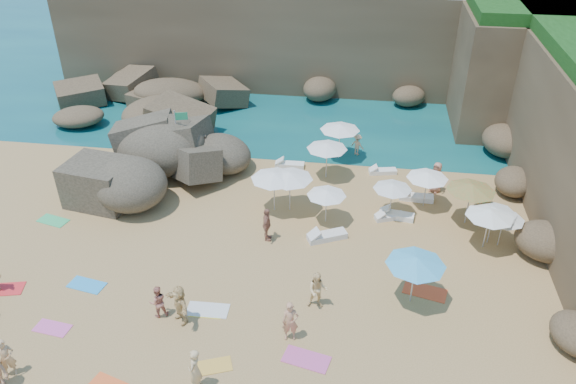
# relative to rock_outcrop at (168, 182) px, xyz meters

# --- Properties ---
(ground) EXTENTS (120.00, 120.00, 0.00)m
(ground) POSITION_rel_rock_outcrop_xyz_m (5.85, -6.33, 0.00)
(ground) COLOR tan
(ground) RESTS_ON ground
(seawater) EXTENTS (120.00, 120.00, 0.00)m
(seawater) POSITION_rel_rock_outcrop_xyz_m (5.85, 23.67, 0.00)
(seawater) COLOR #0C4751
(seawater) RESTS_ON ground
(cliff_back) EXTENTS (44.00, 8.00, 8.00)m
(cliff_back) POSITION_rel_rock_outcrop_xyz_m (7.85, 18.67, 4.00)
(cliff_back) COLOR brown
(cliff_back) RESTS_ON ground
(cliff_corner) EXTENTS (10.00, 12.00, 8.00)m
(cliff_corner) POSITION_rel_rock_outcrop_xyz_m (22.85, 13.67, 4.00)
(cliff_corner) COLOR brown
(cliff_corner) RESTS_ON ground
(rock_promontory) EXTENTS (12.00, 7.00, 2.00)m
(rock_promontory) POSITION_rel_rock_outcrop_xyz_m (-5.15, 9.67, 0.00)
(rock_promontory) COLOR brown
(rock_promontory) RESTS_ON ground
(marina_masts) EXTENTS (3.10, 0.10, 6.00)m
(marina_masts) POSITION_rel_rock_outcrop_xyz_m (-10.65, 23.67, 3.00)
(marina_masts) COLOR white
(marina_masts) RESTS_ON ground
(rock_outcrop) EXTENTS (8.92, 6.91, 3.42)m
(rock_outcrop) POSITION_rel_rock_outcrop_xyz_m (0.00, 0.00, 0.00)
(rock_outcrop) COLOR brown
(rock_outcrop) RESTS_ON ground
(flag_pole) EXTENTS (0.80, 0.25, 4.17)m
(flag_pole) POSITION_rel_rock_outcrop_xyz_m (0.54, 1.26, 2.66)
(flag_pole) COLOR silver
(flag_pole) RESTS_ON ground
(parasol_0) EXTENTS (2.57, 2.57, 2.43)m
(parasol_0) POSITION_rel_rock_outcrop_xyz_m (6.91, -2.13, 2.23)
(parasol_0) COLOR silver
(parasol_0) RESTS_ON ground
(parasol_1) EXTENTS (2.55, 2.55, 2.42)m
(parasol_1) POSITION_rel_rock_outcrop_xyz_m (10.05, 4.55, 2.22)
(parasol_1) COLOR silver
(parasol_1) RESTS_ON ground
(parasol_2) EXTENTS (2.47, 2.47, 2.34)m
(parasol_2) POSITION_rel_rock_outcrop_xyz_m (9.45, 1.95, 2.15)
(parasol_2) COLOR silver
(parasol_2) RESTS_ON ground
(parasol_3) EXTENTS (2.30, 2.30, 2.18)m
(parasol_3) POSITION_rel_rock_outcrop_xyz_m (15.20, -0.51, 2.00)
(parasol_3) COLOR silver
(parasol_3) RESTS_ON ground
(parasol_4) EXTENTS (2.11, 2.11, 1.99)m
(parasol_4) POSITION_rel_rock_outcrop_xyz_m (13.30, -1.68, 1.83)
(parasol_4) COLOR silver
(parasol_4) RESTS_ON ground
(parasol_5) EXTENTS (2.12, 2.12, 2.00)m
(parasol_5) POSITION_rel_rock_outcrop_xyz_m (9.84, -2.85, 1.84)
(parasol_5) COLOR silver
(parasol_5) RESTS_ON ground
(parasol_6) EXTENTS (2.59, 2.59, 2.45)m
(parasol_6) POSITION_rel_rock_outcrop_xyz_m (17.34, -1.89, 2.25)
(parasol_6) COLOR silver
(parasol_6) RESTS_ON ground
(parasol_7) EXTENTS (2.03, 2.03, 1.92)m
(parasol_7) POSITION_rel_rock_outcrop_xyz_m (18.76, -3.70, 1.76)
(parasol_7) COLOR silver
(parasol_7) RESTS_ON ground
(parasol_8) EXTENTS (2.39, 2.39, 2.26)m
(parasol_8) POSITION_rel_rock_outcrop_xyz_m (17.99, -3.98, 2.08)
(parasol_8) COLOR silver
(parasol_8) RESTS_ON ground
(parasol_9) EXTENTS (2.55, 2.55, 2.41)m
(parasol_9) POSITION_rel_rock_outcrop_xyz_m (7.75, -1.96, 2.21)
(parasol_9) COLOR silver
(parasol_9) RESTS_ON ground
(parasol_10) EXTENTS (2.63, 2.63, 2.49)m
(parasol_10) POSITION_rel_rock_outcrop_xyz_m (14.16, -8.56, 2.28)
(parasol_10) COLOR silver
(parasol_10) RESTS_ON ground
(parasol_11) EXTENTS (2.28, 2.28, 2.16)m
(parasol_11) POSITION_rel_rock_outcrop_xyz_m (18.26, -3.55, 1.98)
(parasol_11) COLOR silver
(parasol_11) RESTS_ON ground
(lounger_0) EXTENTS (1.78, 0.90, 0.26)m
(lounger_0) POSITION_rel_rock_outcrop_xyz_m (12.91, 2.93, 0.13)
(lounger_0) COLOR white
(lounger_0) RESTS_ON ground
(lounger_1) EXTENTS (1.86, 0.67, 0.29)m
(lounger_1) POSITION_rel_rock_outcrop_xyz_m (7.05, 2.91, 0.14)
(lounger_1) COLOR white
(lounger_1) RESTS_ON ground
(lounger_2) EXTENTS (1.71, 1.10, 0.25)m
(lounger_2) POSITION_rel_rock_outcrop_xyz_m (13.30, -2.08, 0.13)
(lounger_2) COLOR silver
(lounger_2) RESTS_ON ground
(lounger_3) EXTENTS (1.96, 0.70, 0.30)m
(lounger_3) POSITION_rel_rock_outcrop_xyz_m (14.83, 0.09, 0.15)
(lounger_3) COLOR white
(lounger_3) RESTS_ON ground
(lounger_4) EXTENTS (1.98, 0.93, 0.30)m
(lounger_4) POSITION_rel_rock_outcrop_xyz_m (13.66, -1.93, 0.15)
(lounger_4) COLOR white
(lounger_4) RESTS_ON ground
(lounger_5) EXTENTS (2.15, 1.53, 0.32)m
(lounger_5) POSITION_rel_rock_outcrop_xyz_m (10.06, -4.42, 0.16)
(lounger_5) COLOR silver
(lounger_5) RESTS_ON ground
(towel_1) EXTENTS (1.61, 0.94, 0.03)m
(towel_1) POSITION_rel_rock_outcrop_xyz_m (-0.94, -12.45, 0.01)
(towel_1) COLOR #E157A4
(towel_1) RESTS_ON ground
(towel_4) EXTENTS (1.70, 1.27, 0.03)m
(towel_4) POSITION_rel_rock_outcrop_xyz_m (6.31, -13.48, 0.01)
(towel_4) COLOR gold
(towel_4) RESTS_ON ground
(towel_5) EXTENTS (1.87, 0.98, 0.03)m
(towel_5) POSITION_rel_rock_outcrop_xyz_m (5.30, -10.44, 0.02)
(towel_5) COLOR silver
(towel_5) RESTS_ON ground
(towel_7) EXTENTS (1.99, 1.32, 0.03)m
(towel_7) POSITION_rel_rock_outcrop_xyz_m (-4.40, -10.50, 0.02)
(towel_7) COLOR red
(towel_7) RESTS_ON ground
(towel_8) EXTENTS (1.83, 1.14, 0.03)m
(towel_8) POSITION_rel_rock_outcrop_xyz_m (-0.72, -9.65, 0.02)
(towel_8) COLOR #2999DF
(towel_8) RESTS_ON ground
(towel_9) EXTENTS (2.02, 1.32, 0.03)m
(towel_9) POSITION_rel_rock_outcrop_xyz_m (9.93, -12.59, 0.02)
(towel_9) COLOR #CA4E8F
(towel_9) RESTS_ON ground
(towel_10) EXTENTS (2.12, 1.41, 0.03)m
(towel_10) POSITION_rel_rock_outcrop_xyz_m (14.86, -7.83, 0.02)
(towel_10) COLOR #F04E25
(towel_10) RESTS_ON ground
(towel_11) EXTENTS (1.82, 1.21, 0.03)m
(towel_11) POSITION_rel_rock_outcrop_xyz_m (-4.88, -4.94, 0.01)
(towel_11) COLOR #33B568
(towel_11) RESTS_ON ground
(towel_12) EXTENTS (1.47, 0.76, 0.03)m
(towel_12) POSITION_rel_rock_outcrop_xyz_m (5.27, -10.57, 0.01)
(towel_12) COLOR #FFF543
(towel_12) RESTS_ON ground
(person_stand_0) EXTENTS (0.77, 0.70, 1.77)m
(person_stand_0) POSITION_rel_rock_outcrop_xyz_m (-1.29, -14.93, 0.88)
(person_stand_0) COLOR tan
(person_stand_0) RESTS_ON ground
(person_stand_1) EXTENTS (0.95, 0.89, 1.57)m
(person_stand_1) POSITION_rel_rock_outcrop_xyz_m (3.32, -11.04, 0.78)
(person_stand_1) COLOR #BF725F
(person_stand_1) RESTS_ON ground
(person_stand_2) EXTENTS (0.99, 0.83, 1.44)m
(person_stand_2) POSITION_rel_rock_outcrop_xyz_m (11.22, 5.20, 0.72)
(person_stand_2) COLOR #E3AE81
(person_stand_2) RESTS_ON ground
(person_stand_3) EXTENTS (0.47, 1.10, 1.87)m
(person_stand_3) POSITION_rel_rock_outcrop_xyz_m (6.98, -4.93, 0.94)
(person_stand_3) COLOR #A46952
(person_stand_3) RESTS_ON ground
(person_stand_4) EXTENTS (1.06, 0.94, 1.91)m
(person_stand_4) POSITION_rel_rock_outcrop_xyz_m (15.94, 1.20, 0.95)
(person_stand_4) COLOR tan
(person_stand_4) RESTS_ON ground
(person_stand_5) EXTENTS (1.69, 0.69, 1.77)m
(person_stand_5) POSITION_rel_rock_outcrop_xyz_m (-1.03, 0.98, 0.89)
(person_stand_5) COLOR #A36451
(person_stand_5) RESTS_ON ground
(person_stand_6) EXTENTS (0.51, 0.73, 1.94)m
(person_stand_6) POSITION_rel_rock_outcrop_xyz_m (6.00, -14.54, 0.97)
(person_stand_6) COLOR #D9B77B
(person_stand_6) RESTS_ON ground
(person_lie_3) EXTENTS (2.51, 2.51, 0.49)m
(person_lie_3) POSITION_rel_rock_outcrop_xyz_m (4.37, -11.23, 0.25)
(person_lie_3) COLOR tan
(person_lie_3) RESTS_ON ground
(person_lie_4) EXTENTS (0.99, 1.94, 0.44)m
(person_lie_4) POSITION_rel_rock_outcrop_xyz_m (9.14, -11.56, 0.22)
(person_lie_4) COLOR tan
(person_lie_4) RESTS_ON ground
(person_lie_5) EXTENTS (1.02, 1.86, 0.68)m
(person_lie_5) POSITION_rel_rock_outcrop_xyz_m (10.05, -9.50, 0.34)
(person_lie_5) COLOR #F5CE8B
(person_lie_5) RESTS_ON ground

